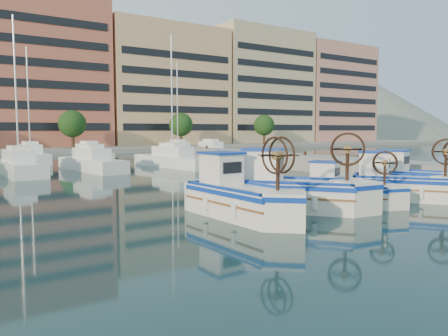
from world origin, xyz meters
TOP-DOWN VIEW (x-y plane):
  - ground at (0.00, 0.00)m, footprint 300.00×300.00m
  - quay at (13.00, 8.00)m, footprint 3.00×60.00m
  - waterfront at (9.23, 65.04)m, footprint 180.00×40.00m
  - hill_east at (140.00, 110.00)m, footprint 160.00×160.00m
  - yacht_marina at (-3.50, 27.23)m, footprint 36.92×23.45m
  - fishing_boat_a at (-3.22, 0.58)m, footprint 2.26×5.00m
  - fishing_boat_b at (-0.57, 0.59)m, footprint 4.67×5.12m
  - fishing_boat_c at (2.24, 0.24)m, footprint 3.07×4.00m
  - fishing_boat_d at (5.45, -0.17)m, footprint 4.16×4.69m
  - fishing_boat_e at (8.36, 0.91)m, footprint 3.05×4.66m

SIDE VIEW (x-z plane):
  - ground at x=0.00m, z-range 0.00..0.00m
  - hill_east at x=140.00m, z-range -25.00..25.00m
  - yacht_marina at x=-3.50m, z-range -5.22..6.28m
  - quay at x=13.00m, z-range 0.00..1.20m
  - fishing_boat_c at x=2.24m, z-range -0.54..1.87m
  - fishing_boat_e at x=8.36m, z-range -0.63..2.19m
  - fishing_boat_d at x=5.45m, z-range -0.65..2.25m
  - fishing_boat_a at x=-3.22m, z-range -0.69..2.39m
  - fishing_boat_b at x=-0.57m, z-range -0.72..2.48m
  - waterfront at x=9.23m, z-range -1.70..23.90m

